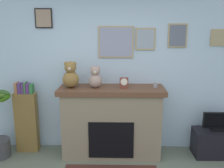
# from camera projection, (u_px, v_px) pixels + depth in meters

# --- Properties ---
(back_wall) EXTENTS (5.20, 0.15, 2.60)m
(back_wall) POSITION_uv_depth(u_px,v_px,m) (106.00, 74.00, 4.36)
(back_wall) COLOR #B2D0EC
(back_wall) RESTS_ON ground_plane
(fireplace) EXTENTS (1.69, 0.62, 1.16)m
(fireplace) POSITION_uv_depth(u_px,v_px,m) (112.00, 121.00, 4.18)
(fireplace) COLOR gray
(fireplace) RESTS_ON ground_plane
(bookshelf) EXTENTS (0.37, 0.16, 1.22)m
(bookshelf) POSITION_uv_depth(u_px,v_px,m) (27.00, 119.00, 4.30)
(bookshelf) COLOR brown
(bookshelf) RESTS_ON ground_plane
(tv_stand) EXTENTS (0.72, 0.40, 0.45)m
(tv_stand) POSITION_uv_depth(u_px,v_px,m) (216.00, 143.00, 4.20)
(tv_stand) COLOR black
(tv_stand) RESTS_ON ground_plane
(television) EXTENTS (0.48, 0.14, 0.31)m
(television) POSITION_uv_depth(u_px,v_px,m) (218.00, 122.00, 4.12)
(television) COLOR black
(television) RESTS_ON tv_stand
(candle_jar) EXTENTS (0.07, 0.07, 0.08)m
(candle_jar) POSITION_uv_depth(u_px,v_px,m) (155.00, 85.00, 4.01)
(candle_jar) COLOR gray
(candle_jar) RESTS_ON fireplace
(mantel_clock) EXTENTS (0.14, 0.10, 0.16)m
(mantel_clock) POSITION_uv_depth(u_px,v_px,m) (124.00, 83.00, 4.01)
(mantel_clock) COLOR brown
(mantel_clock) RESTS_ON fireplace
(teddy_bear_grey) EXTENTS (0.26, 0.26, 0.42)m
(teddy_bear_grey) POSITION_uv_depth(u_px,v_px,m) (71.00, 76.00, 4.01)
(teddy_bear_grey) COLOR olive
(teddy_bear_grey) RESTS_ON fireplace
(teddy_bear_brown) EXTENTS (0.22, 0.22, 0.35)m
(teddy_bear_brown) POSITION_uv_depth(u_px,v_px,m) (95.00, 78.00, 4.01)
(teddy_bear_brown) COLOR #A38B81
(teddy_bear_brown) RESTS_ON fireplace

